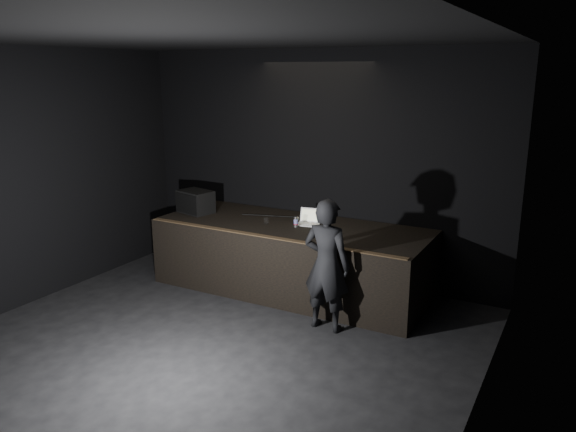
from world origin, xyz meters
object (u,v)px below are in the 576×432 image
(stage_monitor, at_px, (195,202))
(person, at_px, (327,265))
(laptop, at_px, (309,220))
(stage_riser, at_px, (292,257))
(beer_can, at_px, (296,222))

(stage_monitor, height_order, person, person)
(person, bearing_deg, laptop, -52.36)
(stage_riser, bearing_deg, stage_monitor, -176.74)
(beer_can, relative_size, person, 0.09)
(stage_riser, relative_size, person, 2.37)
(laptop, bearing_deg, person, -63.42)
(laptop, relative_size, person, 0.21)
(laptop, distance_m, beer_can, 0.26)
(stage_riser, relative_size, stage_monitor, 6.66)
(stage_monitor, height_order, beer_can, stage_monitor)
(stage_monitor, xyz_separation_m, beer_can, (1.79, 0.01, -0.10))
(stage_riser, relative_size, beer_can, 25.94)
(stage_riser, bearing_deg, person, -43.44)
(stage_monitor, distance_m, laptop, 1.90)
(stage_riser, height_order, stage_monitor, stage_monitor)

